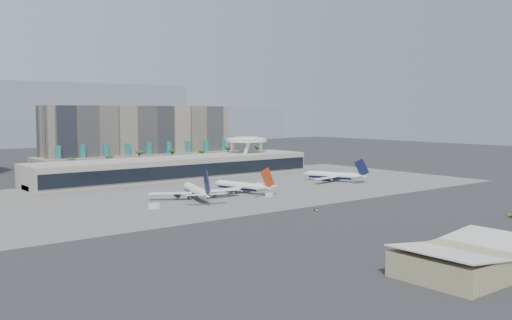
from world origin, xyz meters
TOP-DOWN VIEW (x-y plane):
  - ground at (0.00, 0.00)m, footprint 900.00×900.00m
  - apron_pad at (0.00, 55.00)m, footprint 260.00×130.00m
  - mountain_ridge at (27.88, 470.00)m, footprint 680.00×60.00m
  - hotel at (10.00, 174.41)m, footprint 140.00×30.00m
  - terminal at (0.00, 109.84)m, footprint 170.00×32.50m
  - saucer_structure at (55.00, 116.00)m, footprint 26.00×26.00m
  - palm_row at (7.00, 145.00)m, footprint 157.80×2.80m
  - hangar_left at (-45.00, -102.00)m, footprint 36.65×22.60m
  - airliner_left at (-34.52, 35.43)m, footprint 39.79×41.16m
  - airliner_centre at (-7.31, 38.73)m, footprint 36.27×37.69m
  - airliner_right at (58.90, 42.72)m, footprint 35.36×36.46m
  - service_vehicle_a at (-60.97, 25.03)m, footprint 4.85×3.38m
  - service_vehicle_b at (-5.19, 20.72)m, footprint 3.69×2.66m
  - taxiway_sign at (-14.31, -18.69)m, footprint 2.11×0.39m

SIDE VIEW (x-z plane):
  - ground at x=0.00m, z-range 0.00..0.00m
  - apron_pad at x=0.00m, z-range 0.00..0.06m
  - taxiway_sign at x=-14.31m, z-range 0.00..0.95m
  - service_vehicle_b at x=-5.19m, z-range 0.00..1.71m
  - service_vehicle_a at x=-60.97m, z-range 0.00..2.15m
  - hangar_left at x=-45.00m, z-range -0.58..6.98m
  - airliner_centre at x=-7.31m, z-range -3.26..9.88m
  - airliner_right at x=58.90m, z-range -3.30..10.02m
  - airliner_left at x=-34.52m, z-range -3.65..11.07m
  - terminal at x=0.00m, z-range -0.73..13.77m
  - palm_row at x=7.00m, z-range 3.95..17.05m
  - hotel at x=10.00m, z-range -4.19..37.81m
  - saucer_structure at x=55.00m, z-range 7.51..29.40m
  - mountain_ridge at x=27.88m, z-range -5.11..64.89m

